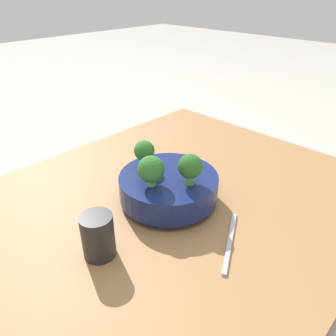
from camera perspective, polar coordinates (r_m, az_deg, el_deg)
ground_plane at (r=0.88m, az=0.09°, el=-7.50°), size 6.00×6.00×0.00m
table at (r=0.87m, az=0.09°, el=-6.63°), size 1.11×0.89×0.03m
bowl at (r=0.84m, az=-0.00°, el=-3.13°), size 0.25×0.25×0.08m
broccoli_floret_left at (r=0.76m, az=-3.22°, el=-0.16°), size 0.06×0.06×0.08m
broccoli_floret_front at (r=0.77m, az=3.89°, el=0.14°), size 0.06×0.06×0.08m
broccoli_floret_back at (r=0.84m, az=-4.14°, el=2.87°), size 0.05×0.05×0.07m
cup at (r=0.70m, az=-12.10°, el=-11.47°), size 0.07×0.07×0.10m
fork at (r=0.75m, az=10.72°, el=-12.46°), size 0.18×0.10×0.01m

